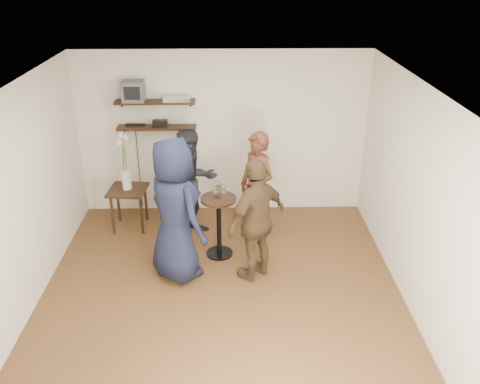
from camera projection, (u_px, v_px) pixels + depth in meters
The scene contains 18 objects.
room at pixel (220, 206), 5.69m from camera, with size 4.58×5.08×2.68m.
shelf_upper at pixel (155, 102), 7.58m from camera, with size 1.20×0.25×0.04m, color black.
shelf_lower at pixel (157, 127), 7.75m from camera, with size 1.20×0.25×0.04m, color black.
crt_monitor at pixel (134, 91), 7.50m from camera, with size 0.32×0.30×0.30m, color #59595B.
dvd_deck at pixel (177, 99), 7.57m from camera, with size 0.40×0.24×0.06m, color silver.
radio at pixel (160, 123), 7.72m from camera, with size 0.22×0.10×0.10m, color black.
power_strip at pixel (135, 125), 7.78m from camera, with size 0.30×0.05×0.03m, color black.
side_table at pixel (128, 195), 7.69m from camera, with size 0.59×0.59×0.65m.
vase_lilies at pixel (126, 170), 7.51m from camera, with size 0.19×0.19×0.95m.
drinks_table at pixel (219, 219), 6.95m from camera, with size 0.49×0.49×0.89m.
wine_glass_fl at pixel (214, 189), 6.73m from camera, with size 0.07×0.07×0.21m.
wine_glass_fr at pixel (224, 189), 6.73m from camera, with size 0.07×0.07×0.20m.
wine_glass_bl at pixel (217, 186), 6.80m from camera, with size 0.07×0.07×0.22m.
wine_glass_br at pixel (219, 189), 6.77m from camera, with size 0.06×0.06×0.19m.
person_plaid at pixel (257, 187), 7.28m from camera, with size 0.60×0.39×1.64m, color #AC132A.
person_dark at pixel (192, 184), 7.38m from camera, with size 0.80×0.62×1.65m, color black.
person_navy at pixel (175, 211), 6.35m from camera, with size 0.93×0.60×1.90m, color black.
person_brown at pixel (257, 220), 6.38m from camera, with size 0.96×0.40×1.65m, color #4C3720.
Camera 1 is at (0.13, -5.08, 3.88)m, focal length 38.00 mm.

